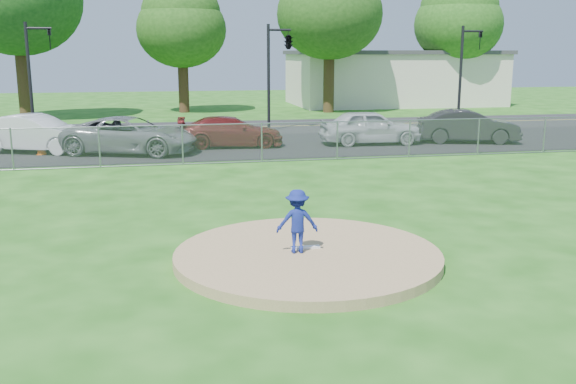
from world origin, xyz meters
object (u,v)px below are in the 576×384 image
tree_far_right (459,13)px  traffic_signal_center (286,43)px  tree_right (330,0)px  parked_car_pearl (370,127)px  commercial_building (393,77)px  tree_center (181,18)px  traffic_signal_right (465,67)px  parked_car_darkred (231,132)px  parked_car_gray (130,135)px  parked_car_white (36,133)px  pitcher (297,221)px  traffic_cone (41,145)px  traffic_signal_left (34,69)px  parked_car_charcoal (468,126)px

tree_far_right → traffic_signal_center: 20.78m
tree_right → tree_far_right: tree_right is taller
tree_far_right → parked_car_pearl: (-13.32, -19.07, -6.26)m
commercial_building → parked_car_pearl: (-9.32, -22.07, -1.36)m
tree_center → traffic_signal_right: tree_center is taller
tree_right → parked_car_darkred: tree_right is taller
tree_center → parked_car_gray: (-3.02, -18.80, -5.69)m
tree_far_right → commercial_building: bearing=143.1°
parked_car_gray → parked_car_white: bearing=93.2°
tree_far_right → pitcher: bearing=-120.0°
tree_right → traffic_cone: 24.44m
commercial_building → tree_right: tree_right is taller
tree_far_right → traffic_signal_left: size_ratio=1.92×
pitcher → tree_far_right: bearing=-114.2°
traffic_signal_right → parked_car_darkred: bearing=-157.9°
parked_car_darkred → parked_car_charcoal: size_ratio=1.01×
traffic_signal_right → parked_car_darkred: size_ratio=1.20×
tree_far_right → traffic_cone: bearing=-145.0°
tree_center → tree_right: 10.27m
traffic_signal_right → parked_car_white: 23.03m
tree_right → parked_car_pearl: bearing=-98.2°
tree_right → traffic_signal_center: 11.60m
tree_center → parked_car_gray: tree_center is taller
tree_center → parked_car_darkred: bearing=-85.8°
traffic_signal_left → traffic_cone: size_ratio=7.40×
traffic_signal_right → parked_car_gray: (-18.26, -6.80, -2.59)m
tree_right → traffic_signal_left: bearing=-150.6°
parked_car_white → parked_car_gray: parked_car_white is taller
parked_car_charcoal → tree_right: bearing=23.5°
commercial_building → traffic_signal_right: 16.14m
traffic_signal_left → traffic_cone: traffic_signal_left is taller
traffic_cone → commercial_building: bearing=43.4°
commercial_building → traffic_signal_center: (-12.03, -16.00, 2.45)m
traffic_signal_center → parked_car_pearl: (2.71, -6.07, -3.81)m
commercial_building → pitcher: size_ratio=12.74×
traffic_signal_right → traffic_cone: traffic_signal_right is taller
tree_far_right → traffic_signal_right: 14.69m
tree_right → parked_car_gray: 22.34m
tree_far_right → parked_car_charcoal: (-8.66, -19.44, -6.29)m
commercial_building → parked_car_gray: size_ratio=2.98×
tree_right → parked_car_gray: bearing=-127.8°
parked_car_gray → parked_car_charcoal: 15.36m
traffic_signal_center → traffic_signal_right: (10.27, 0.00, -1.25)m
parked_car_darkred → tree_far_right: bearing=-43.3°
commercial_building → parked_car_gray: commercial_building is taller
commercial_building → tree_right: size_ratio=1.41×
tree_right → parked_car_charcoal: (2.34, -16.44, -6.88)m
traffic_cone → parked_car_pearl: bearing=1.2°
traffic_signal_right → tree_right: bearing=117.6°
parked_car_white → parked_car_charcoal: 19.29m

